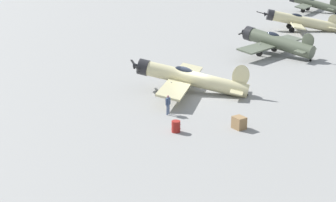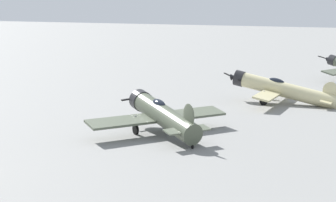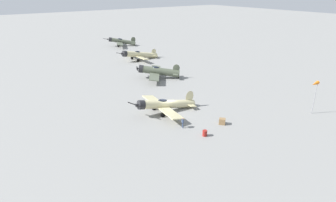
# 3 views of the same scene
# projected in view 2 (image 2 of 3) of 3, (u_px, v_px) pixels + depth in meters

# --- Properties ---
(airplane_mid_apron) EXTENTS (10.44, 9.20, 3.23)m
(airplane_mid_apron) POSITION_uv_depth(u_px,v_px,m) (161.00, 114.00, 41.50)
(airplane_mid_apron) COLOR #4C5442
(airplane_mid_apron) RESTS_ON ground_plane
(airplane_far_line) EXTENTS (10.38, 12.10, 3.45)m
(airplane_far_line) POSITION_uv_depth(u_px,v_px,m) (281.00, 89.00, 54.35)
(airplane_far_line) COLOR beige
(airplane_far_line) RESTS_ON ground_plane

